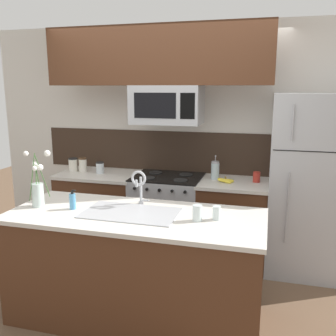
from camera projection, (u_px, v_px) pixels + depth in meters
ground_plane at (142, 293)px, 3.52m from camera, size 10.00×10.00×0.00m
rear_partition at (201, 139)px, 4.38m from camera, size 5.20×0.10×2.60m
splash_band at (175, 152)px, 4.43m from camera, size 3.28×0.01×0.48m
back_counter_left at (101, 210)px, 4.49m from camera, size 0.93×0.65×0.91m
back_counter_right at (233, 222)px, 4.09m from camera, size 0.75×0.65×0.91m
stove_range at (168, 215)px, 4.27m from camera, size 0.76×0.64×0.93m
microwave at (167, 105)px, 3.99m from camera, size 0.74×0.40×0.40m
upper_cabinet_band at (158, 56)px, 3.88m from camera, size 2.38×0.34×0.60m
refrigerator at (314, 185)px, 3.80m from camera, size 0.89×0.74×1.84m
storage_jar_tall at (73, 164)px, 4.49m from camera, size 0.11×0.11×0.16m
storage_jar_medium at (83, 165)px, 4.46m from camera, size 0.09×0.09×0.17m
storage_jar_short at (100, 168)px, 4.37m from camera, size 0.09×0.09×0.13m
banana_bunch at (225, 181)px, 3.95m from camera, size 0.19×0.12×0.07m
french_press at (215, 170)px, 4.08m from camera, size 0.09×0.09×0.27m
coffee_tin at (257, 177)px, 3.97m from camera, size 0.08×0.08×0.11m
island_counter at (136, 266)px, 3.08m from camera, size 2.05×0.85×0.91m
kitchen_sink at (131, 221)px, 3.01m from camera, size 0.76×0.44×0.16m
sink_faucet at (139, 183)px, 3.15m from camera, size 0.14×0.14×0.31m
dish_soap_bottle at (73, 201)px, 3.08m from camera, size 0.06×0.05×0.16m
drinking_glass at (197, 213)px, 2.81m from camera, size 0.07×0.07×0.12m
spare_glass at (216, 213)px, 2.84m from camera, size 0.06×0.06×0.11m
flower_vase at (38, 190)px, 3.14m from camera, size 0.14×0.20×0.48m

